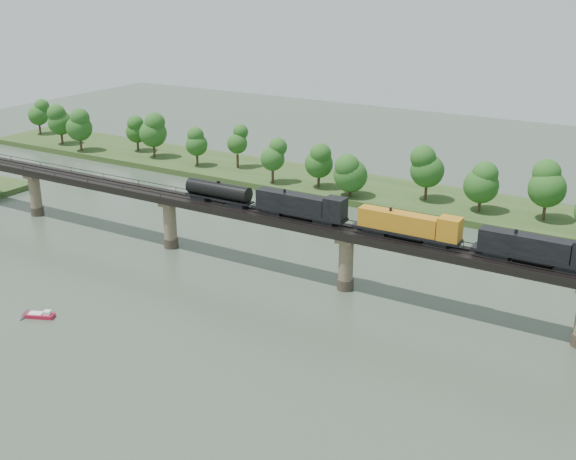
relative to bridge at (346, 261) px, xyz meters
The scene contains 7 objects.
ground 30.49m from the bridge, 90.00° to the right, with size 400.00×400.00×0.00m, color #354435.
far_bank 55.20m from the bridge, 90.00° to the left, with size 300.00×24.00×1.60m, color #2B441B.
bridge is the anchor object (origin of this frame).
bridge_superstructure 6.33m from the bridge, 90.00° to the left, with size 220.00×4.90×0.75m.
far_treeline 51.30m from the bridge, 99.23° to the left, with size 289.06×17.54×13.60m.
freight_train 9.50m from the bridge, ahead, with size 75.67×2.95×5.21m.
motorboat 52.40m from the bridge, 136.57° to the right, with size 4.85×3.33×1.28m.
Camera 1 is at (51.88, -76.23, 54.08)m, focal length 45.00 mm.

